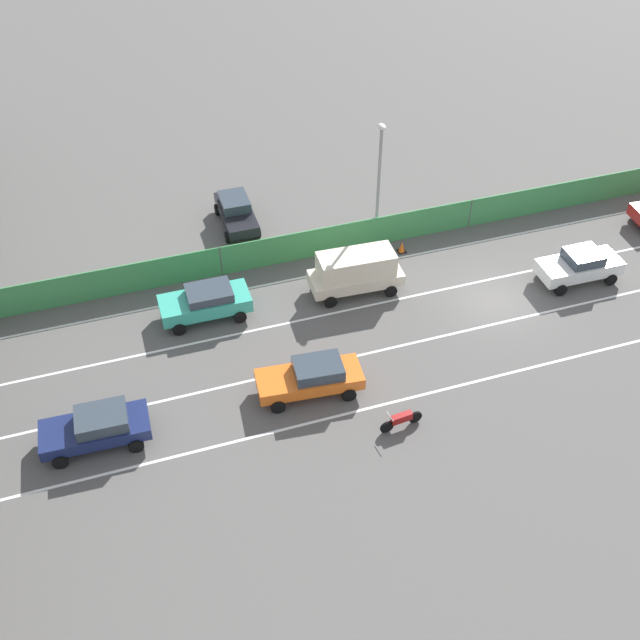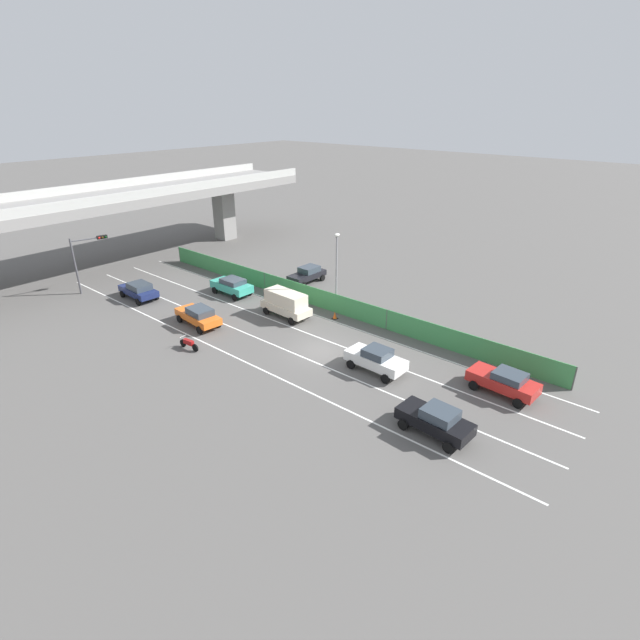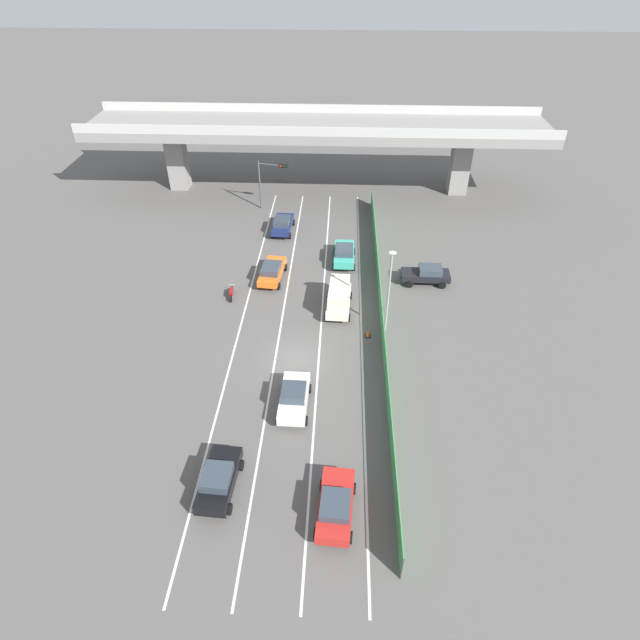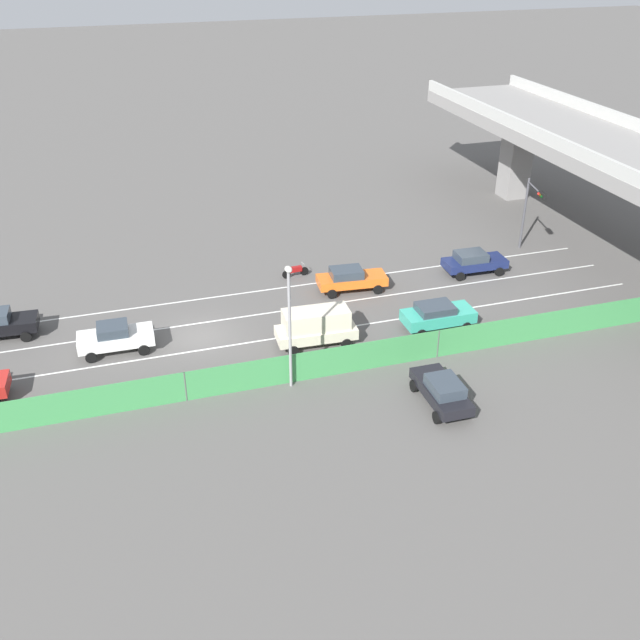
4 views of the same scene
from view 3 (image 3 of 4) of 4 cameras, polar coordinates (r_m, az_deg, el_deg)
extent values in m
plane|color=#565451|center=(38.67, -2.52, -4.19)|extent=(300.00, 300.00, 0.00)
cube|color=silver|center=(43.44, -8.28, 0.74)|extent=(0.14, 46.77, 0.01)
cube|color=silver|center=(42.98, -4.08, 0.63)|extent=(0.14, 46.77, 0.01)
cube|color=silver|center=(42.76, 0.20, 0.52)|extent=(0.14, 46.77, 0.01)
cube|color=silver|center=(42.77, 4.49, 0.40)|extent=(0.14, 46.77, 0.01)
cube|color=gray|center=(62.46, -0.31, 20.19)|extent=(51.67, 8.97, 1.01)
cube|color=#B2B2AD|center=(58.07, -0.54, 19.84)|extent=(51.67, 0.30, 0.90)
cube|color=#B2B2AD|center=(66.33, -0.12, 22.06)|extent=(51.67, 0.30, 0.90)
cube|color=gray|center=(66.56, -15.30, 16.50)|extent=(2.10, 2.10, 6.77)
cube|color=gray|center=(65.06, 15.01, 16.07)|extent=(2.10, 2.10, 6.77)
cube|color=#3D8E4C|center=(42.36, 6.65, 1.29)|extent=(0.06, 42.77, 1.74)
cylinder|color=#4C514C|center=(28.03, 8.96, -25.26)|extent=(0.10, 0.10, 1.74)
cylinder|color=#4C514C|center=(36.83, 7.18, -5.22)|extent=(0.10, 0.10, 1.74)
cylinder|color=#4C514C|center=(48.31, 6.24, 6.25)|extent=(0.10, 0.10, 1.74)
cylinder|color=#4C514C|center=(60.97, 5.66, 13.14)|extent=(0.10, 0.10, 1.74)
cube|color=white|center=(34.57, -2.84, -8.49)|extent=(1.86, 4.31, 0.70)
cube|color=#333D47|center=(34.05, -2.89, -7.89)|extent=(1.59, 1.76, 0.54)
cylinder|color=black|center=(36.04, -3.97, -7.33)|extent=(0.23, 0.64, 0.64)
cylinder|color=black|center=(35.88, -1.15, -7.48)|extent=(0.23, 0.64, 0.64)
cylinder|color=black|center=(34.05, -4.58, -10.74)|extent=(0.23, 0.64, 0.64)
cylinder|color=black|center=(33.88, -1.56, -10.92)|extent=(0.23, 0.64, 0.64)
cube|color=black|center=(31.00, -10.93, -16.70)|extent=(2.01, 4.33, 0.68)
cube|color=#333D47|center=(30.34, -11.22, -16.43)|extent=(1.66, 1.90, 0.57)
cylinder|color=black|center=(32.42, -11.71, -14.99)|extent=(0.26, 0.65, 0.64)
cylinder|color=black|center=(32.01, -8.58, -15.39)|extent=(0.26, 0.65, 0.64)
cylinder|color=black|center=(30.86, -13.20, -19.14)|extent=(0.26, 0.65, 0.64)
cylinder|color=black|center=(30.43, -9.85, -19.64)|extent=(0.26, 0.65, 0.64)
cube|color=beige|center=(43.04, 2.06, 2.08)|extent=(2.05, 4.75, 0.64)
cube|color=beige|center=(42.54, 2.08, 3.05)|extent=(1.79, 3.90, 1.13)
cylinder|color=black|center=(44.66, 1.01, 2.80)|extent=(0.25, 0.65, 0.64)
cylinder|color=black|center=(44.59, 3.35, 2.67)|extent=(0.25, 0.65, 0.64)
cylinder|color=black|center=(42.09, 0.66, 0.38)|extent=(0.25, 0.65, 0.64)
cylinder|color=black|center=(42.01, 3.14, 0.24)|extent=(0.25, 0.65, 0.64)
cube|color=orange|center=(47.08, -5.22, 5.28)|extent=(2.17, 4.75, 0.58)
cube|color=#333D47|center=(46.46, -5.36, 5.62)|extent=(1.73, 2.23, 0.56)
cylinder|color=black|center=(48.79, -5.81, 5.86)|extent=(0.28, 0.66, 0.64)
cylinder|color=black|center=(48.44, -3.79, 5.73)|extent=(0.28, 0.66, 0.64)
cylinder|color=black|center=(46.23, -6.66, 3.85)|extent=(0.28, 0.66, 0.64)
cylinder|color=black|center=(45.86, -4.53, 3.70)|extent=(0.28, 0.66, 0.64)
cube|color=red|center=(29.59, 1.73, -19.50)|extent=(2.07, 4.44, 0.68)
cube|color=#333D47|center=(28.90, 1.68, -19.49)|extent=(1.69, 1.96, 0.47)
cylinder|color=black|center=(30.87, 0.24, -17.59)|extent=(0.26, 0.65, 0.64)
cylinder|color=black|center=(30.81, 3.70, -17.86)|extent=(0.26, 0.65, 0.64)
cylinder|color=black|center=(29.28, -0.44, -22.27)|extent=(0.26, 0.65, 0.64)
cylinder|color=black|center=(29.22, 3.31, -22.57)|extent=(0.26, 0.65, 0.64)
cube|color=teal|center=(49.48, 2.65, 7.18)|extent=(1.87, 4.37, 0.70)
cube|color=#333D47|center=(48.97, 2.66, 7.62)|extent=(1.64, 2.18, 0.46)
cylinder|color=black|center=(51.02, 1.62, 7.55)|extent=(0.23, 0.64, 0.64)
cylinder|color=black|center=(51.02, 3.70, 7.48)|extent=(0.23, 0.64, 0.64)
cylinder|color=black|center=(48.47, 1.51, 5.82)|extent=(0.23, 0.64, 0.64)
cylinder|color=black|center=(48.47, 3.70, 5.75)|extent=(0.23, 0.64, 0.64)
cube|color=navy|center=(55.00, -4.08, 10.32)|extent=(2.00, 4.45, 0.56)
cube|color=#333D47|center=(54.44, -4.16, 10.68)|extent=(1.69, 2.13, 0.56)
cylinder|color=black|center=(56.65, -4.78, 10.62)|extent=(0.24, 0.65, 0.64)
cylinder|color=black|center=(56.40, -2.91, 10.58)|extent=(0.24, 0.65, 0.64)
cylinder|color=black|center=(54.04, -5.26, 9.21)|extent=(0.24, 0.65, 0.64)
cylinder|color=black|center=(53.77, -3.31, 9.15)|extent=(0.24, 0.65, 0.64)
cylinder|color=black|center=(45.90, -9.52, 3.26)|extent=(0.16, 0.61, 0.60)
cylinder|color=black|center=(44.79, -9.66, 2.30)|extent=(0.16, 0.61, 0.60)
cube|color=maroon|center=(45.19, -9.63, 3.08)|extent=(0.37, 0.94, 0.36)
cylinder|color=#B2B2B2|center=(45.47, -9.61, 3.83)|extent=(0.60, 0.09, 0.03)
cube|color=black|center=(47.30, 11.40, 4.80)|extent=(4.25, 1.78, 0.56)
cube|color=#333D47|center=(47.06, 11.93, 5.36)|extent=(2.00, 1.54, 0.58)
cylinder|color=black|center=(46.62, 9.69, 3.85)|extent=(0.64, 0.23, 0.64)
cylinder|color=black|center=(48.07, 9.53, 4.98)|extent=(0.64, 0.23, 0.64)
cylinder|color=black|center=(47.06, 13.17, 3.70)|extent=(0.64, 0.23, 0.64)
cylinder|color=black|center=(48.49, 12.92, 4.82)|extent=(0.64, 0.23, 0.64)
cylinder|color=#47474C|center=(59.49, -6.56, 14.40)|extent=(0.18, 0.18, 5.46)
cylinder|color=#47474C|center=(58.07, -5.23, 16.49)|extent=(3.09, 0.81, 0.12)
cube|color=black|center=(57.66, -4.00, 16.40)|extent=(1.00, 0.48, 0.32)
sphere|color=red|center=(57.62, -4.35, 16.37)|extent=(0.20, 0.20, 0.20)
sphere|color=#3B2806|center=(57.52, -4.06, 16.35)|extent=(0.20, 0.20, 0.20)
sphere|color=black|center=(57.43, -3.76, 16.32)|extent=(0.20, 0.20, 0.20)
cylinder|color=gray|center=(39.66, 7.46, 2.83)|extent=(0.16, 0.16, 6.71)
ellipsoid|color=silver|center=(37.80, 7.89, 7.25)|extent=(0.60, 0.36, 0.28)
cone|color=orange|center=(40.56, 5.27, -1.44)|extent=(0.36, 0.36, 0.64)
cube|color=black|center=(40.75, 5.24, -1.78)|extent=(0.47, 0.47, 0.03)
camera|label=1|loc=(54.20, -34.11, 31.11)|focal=42.72mm
camera|label=2|loc=(29.91, -65.41, -2.18)|focal=27.27mm
camera|label=4|loc=(42.65, 60.08, 14.98)|focal=40.40mm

